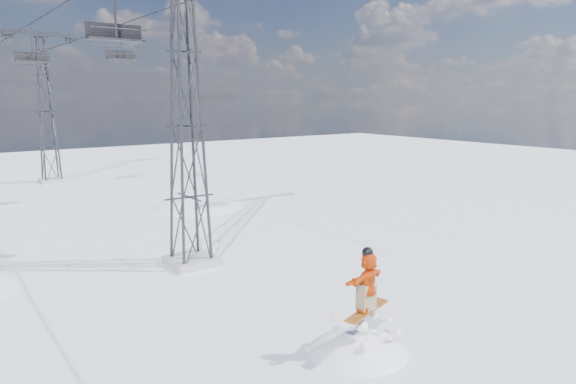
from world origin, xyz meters
The scene contains 8 objects.
ground centered at (0.00, 0.00, 0.00)m, with size 120.00×120.00×0.00m, color white.
snow_terrain centered at (-4.77, 21.24, -9.59)m, with size 39.00×37.00×22.00m.
lift_tower_near centered at (0.80, 8.00, 5.47)m, with size 5.20×1.80×11.43m.
lift_tower_far centered at (0.80, 33.00, 5.47)m, with size 5.20×1.80×11.43m.
haul_cables centered at (0.80, 19.50, 10.85)m, with size 4.46×51.00×0.06m.
lift_chair_near centered at (-1.40, 8.96, 8.84)m, with size 2.02×0.58×2.51m.
lift_chair_mid centered at (3.00, 21.50, 9.05)m, with size 1.81×0.52×2.25m.
lift_chair_far centered at (-1.40, 24.34, 8.92)m, with size 1.95×0.56×2.41m.
Camera 1 is at (-7.66, -10.17, 6.59)m, focal length 32.00 mm.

